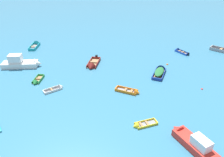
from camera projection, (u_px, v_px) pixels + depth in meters
name	position (u px, v px, depth m)	size (l,w,h in m)	color
rowboat_white_midfield_right	(58.00, 88.00, 28.74)	(2.71, 2.09, 0.79)	#4C4C51
rowboat_orange_foreground_center	(132.00, 92.00, 27.88)	(3.29, 2.33, 0.91)	gray
rowboat_blue_near_camera	(179.00, 51.00, 40.18)	(2.24, 3.06, 0.88)	#99754C
rowboat_maroon_back_row_right	(92.00, 65.00, 34.62)	(2.39, 4.64, 1.35)	#99754C
rowboat_green_outer_right	(36.00, 82.00, 30.20)	(1.31, 2.86, 0.87)	#99754C
rowboat_deep_blue_center	(160.00, 71.00, 32.68)	(3.05, 4.41, 1.31)	#99754C
rowboat_yellow_cluster_outer	(140.00, 125.00, 22.37)	(2.79, 1.54, 0.81)	gray
motor_launch_red_midfield_left	(193.00, 142.00, 19.77)	(3.30, 5.33, 1.79)	red
motor_launch_white_near_left	(22.00, 63.00, 34.40)	(6.02, 1.91, 2.39)	white
rowboat_turquoise_back_row_center	(36.00, 45.00, 42.89)	(1.52, 4.13, 1.15)	gray
mooring_buoy_between_boats_right	(202.00, 89.00, 28.74)	(0.29, 0.29, 0.29)	red
mooring_buoy_midfield	(167.00, 65.00, 35.37)	(0.33, 0.33, 0.33)	orange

